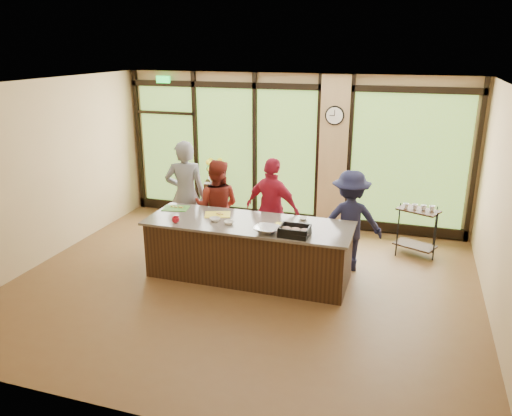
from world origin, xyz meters
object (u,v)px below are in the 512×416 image
Objects in this scene: cook_right at (350,221)px; flower_stand at (215,200)px; island_base at (248,251)px; cook_left at (186,195)px; bar_cart at (417,225)px; roasting_pan at (295,233)px.

flower_stand is (-3.01, 1.66, -0.43)m from cook_right.
cook_left reaches higher than island_base.
island_base is 3.88× the size of flower_stand.
island_base is 2.91m from flower_stand.
roasting_pan is at bearing -105.73° from bar_cart.
roasting_pan is 2.69m from bar_cart.
bar_cart reaches higher than flower_stand.
bar_cart is (1.69, 2.06, -0.41)m from roasting_pan.
island_base is 1.70m from cook_right.
roasting_pan is at bearing 46.03° from cook_right.
cook_right is at bearing 28.65° from island_base.
bar_cart is at bearing 34.57° from island_base.
flower_stand is at bearing -166.58° from bar_cart.
cook_right is 1.80× the size of bar_cart.
island_base is 1.58× the size of cook_left.
bar_cart is at bearing 53.76° from roasting_pan.
cook_right is 1.43m from bar_cart.
roasting_pan is (2.26, -1.18, -0.02)m from cook_left.
cook_right is 3.46m from flower_stand.
bar_cart is at bearing -24.64° from flower_stand.
roasting_pan is (-0.64, -1.13, 0.13)m from cook_right.
cook_right reaches higher than bar_cart.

